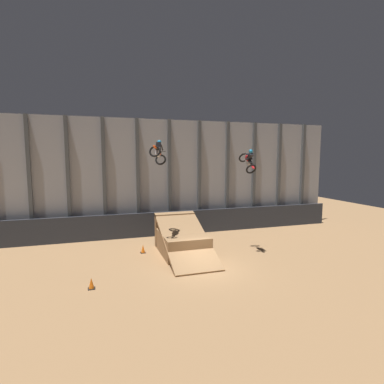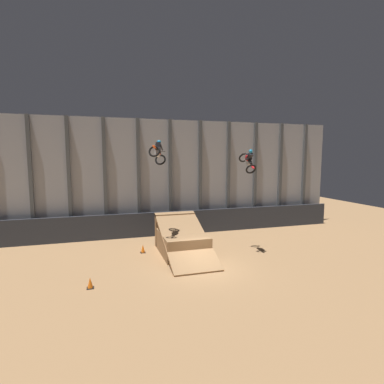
{
  "view_description": "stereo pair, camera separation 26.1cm",
  "coord_description": "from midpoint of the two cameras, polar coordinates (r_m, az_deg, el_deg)",
  "views": [
    {
      "loc": [
        -5.93,
        -16.45,
        6.66
      ],
      "look_at": [
        0.46,
        4.07,
        4.2
      ],
      "focal_mm": 28.0,
      "sensor_mm": 36.0,
      "label": 1
    },
    {
      "loc": [
        -5.68,
        -16.53,
        6.66
      ],
      "look_at": [
        0.46,
        4.07,
        4.2
      ],
      "focal_mm": 28.0,
      "sensor_mm": 36.0,
      "label": 2
    }
  ],
  "objects": [
    {
      "name": "ground_plane",
      "position": [
        18.71,
        2.7,
        -14.32
      ],
      "size": [
        60.0,
        60.0,
        0.0
      ],
      "primitive_type": "plane",
      "color": "#9E754C"
    },
    {
      "name": "arena_back_wall",
      "position": [
        26.57,
        -3.96,
        2.9
      ],
      "size": [
        32.0,
        0.4,
        9.96
      ],
      "color": "#A3A8B2",
      "rests_on": "ground_plane"
    },
    {
      "name": "lower_barrier",
      "position": [
        26.12,
        -3.39,
        -5.93
      ],
      "size": [
        31.36,
        0.2,
        2.05
      ],
      "color": "#2D333D",
      "rests_on": "ground_plane"
    },
    {
      "name": "dirt_ramp",
      "position": [
        21.44,
        -1.73,
        -9.11
      ],
      "size": [
        3.04,
        6.4,
        2.64
      ],
      "color": "#966F48",
      "rests_on": "ground_plane"
    },
    {
      "name": "rider_bike_left_air",
      "position": [
        19.24,
        -6.15,
        7.54
      ],
      "size": [
        1.4,
        1.82,
        1.65
      ],
      "rotation": [
        -0.38,
        0.0,
        -0.47
      ],
      "color": "black"
    },
    {
      "name": "rider_bike_right_air",
      "position": [
        20.9,
        11.01,
        5.9
      ],
      "size": [
        0.79,
        1.83,
        1.7
      ],
      "rotation": [
        0.57,
        0.0,
        -0.03
      ],
      "color": "black"
    },
    {
      "name": "traffic_cone_near_ramp",
      "position": [
        16.8,
        -18.39,
        -16.12
      ],
      "size": [
        0.36,
        0.36,
        0.58
      ],
      "color": "black",
      "rests_on": "ground_plane"
    },
    {
      "name": "traffic_cone_arena_edge",
      "position": [
        21.71,
        -8.99,
        -10.63
      ],
      "size": [
        0.36,
        0.36,
        0.58
      ],
      "color": "black",
      "rests_on": "ground_plane"
    }
  ]
}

